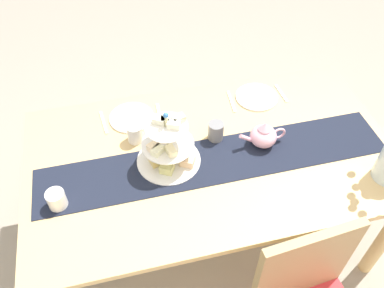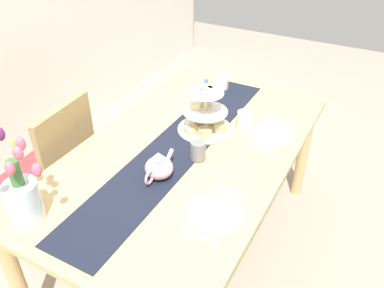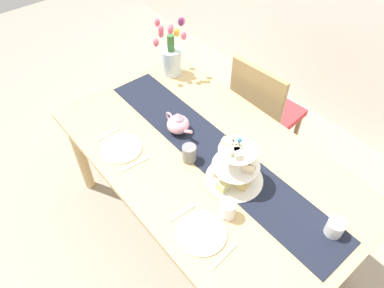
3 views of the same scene
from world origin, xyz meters
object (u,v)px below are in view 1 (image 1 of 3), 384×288
object	(u,v)px
fork_left	(281,93)
knife_left	(231,101)
dinner_plate_left	(257,97)
mug_white_text	(135,133)
cream_jug	(57,200)
fork_right	(159,113)
tiered_cake_stand	(168,148)
dining_table	(211,165)
knife_right	(104,122)
dinner_plate_right	(132,118)
teapot	(264,135)
mug_grey	(216,131)

from	to	relation	value
fork_left	knife_left	xyz separation A→B (m)	(0.29, 0.00, 0.00)
dinner_plate_left	mug_white_text	world-z (taller)	mug_white_text
cream_jug	dinner_plate_left	size ratio (longest dim) A/B	0.37
fork_left	fork_right	bearing A→B (deg)	0.00
tiered_cake_stand	cream_jug	bearing A→B (deg)	14.56
dining_table	tiered_cake_stand	distance (m)	0.28
fork_right	mug_white_text	size ratio (longest dim) A/B	1.58
cream_jug	fork_left	xyz separation A→B (m)	(-1.21, -0.46, -0.04)
dinner_plate_left	knife_right	world-z (taller)	dinner_plate_left
cream_jug	dinner_plate_right	bearing A→B (deg)	-129.10
teapot	mug_grey	size ratio (longest dim) A/B	2.51
dinner_plate_left	fork_right	xyz separation A→B (m)	(0.54, 0.00, -0.00)
dining_table	teapot	size ratio (longest dim) A/B	7.43
dining_table	fork_right	world-z (taller)	fork_right
mug_grey	knife_left	bearing A→B (deg)	-123.27
dinner_plate_right	dinner_plate_left	bearing A→B (deg)	180.00
teapot	tiered_cake_stand	bearing A→B (deg)	-0.03
dinner_plate_right	knife_right	size ratio (longest dim) A/B	1.35
knife_right	mug_white_text	size ratio (longest dim) A/B	1.79
tiered_cake_stand	dining_table	bearing A→B (deg)	179.93
knife_right	teapot	bearing A→B (deg)	155.88
dining_table	dinner_plate_right	size ratio (longest dim) A/B	7.70
dining_table	cream_jug	xyz separation A→B (m)	(0.72, 0.13, 0.13)
tiered_cake_stand	teapot	size ratio (longest dim) A/B	1.28
dinner_plate_left	knife_left	distance (m)	0.15
tiered_cake_stand	mug_white_text	world-z (taller)	tiered_cake_stand
tiered_cake_stand	cream_jug	world-z (taller)	tiered_cake_stand
knife_left	mug_white_text	world-z (taller)	mug_white_text
fork_left	cream_jug	bearing A→B (deg)	20.98
teapot	dinner_plate_left	size ratio (longest dim) A/B	1.04
cream_jug	fork_left	size ratio (longest dim) A/B	0.57
dining_table	fork_right	xyz separation A→B (m)	(0.20, -0.33, 0.09)
cream_jug	mug_grey	world-z (taller)	mug_grey
cream_jug	knife_right	distance (m)	0.52
fork_left	mug_grey	world-z (taller)	mug_grey
fork_right	knife_right	bearing A→B (deg)	0.00
dinner_plate_left	fork_right	world-z (taller)	dinner_plate_left
teapot	dinner_plate_right	size ratio (longest dim) A/B	1.04
dinner_plate_right	fork_right	distance (m)	0.15
knife_left	knife_right	world-z (taller)	same
dinner_plate_left	dinner_plate_right	xyz separation A→B (m)	(0.69, 0.00, 0.00)
knife_left	dinner_plate_right	distance (m)	0.54
knife_left	fork_right	size ratio (longest dim) A/B	1.13
dining_table	knife_left	distance (m)	0.40
tiered_cake_stand	dinner_plate_left	bearing A→B (deg)	-149.16
dinner_plate_right	mug_grey	xyz separation A→B (m)	(-0.39, 0.24, 0.05)
mug_white_text	fork_left	bearing A→B (deg)	-169.15
knife_left	mug_grey	xyz separation A→B (m)	(0.16, 0.24, 0.05)
fork_right	fork_left	bearing A→B (deg)	180.00
mug_white_text	dinner_plate_left	bearing A→B (deg)	-166.94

